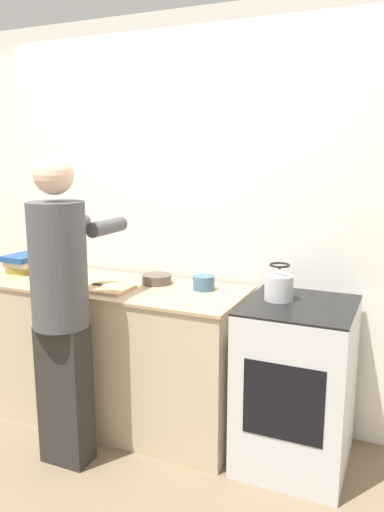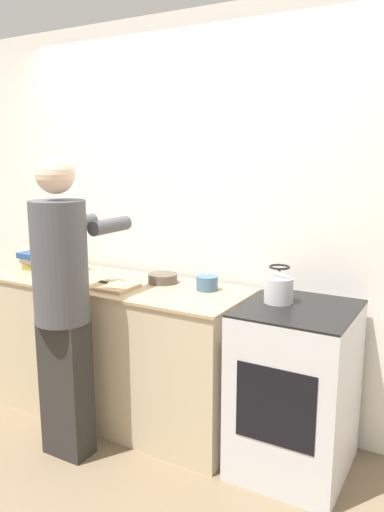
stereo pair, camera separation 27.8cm
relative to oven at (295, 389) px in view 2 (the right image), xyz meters
name	(u,v)px [view 2 (the right image)]	position (x,y,z in m)	size (l,w,h in m)	color
ground_plane	(131,449)	(-0.89, -0.32, -0.47)	(12.00, 12.00, 0.00)	#7A664C
wall_back	(190,220)	(-0.89, 0.39, 0.83)	(8.00, 0.05, 2.60)	white
counter	(119,349)	(-1.21, -0.01, -0.01)	(1.75, 0.64, 0.92)	#C6B28E
oven	(295,389)	(0.00, 0.00, 0.00)	(0.59, 0.64, 0.93)	silver
person	(63,297)	(-1.18, -0.51, 0.48)	(0.34, 0.58, 1.73)	#2C2A27
cutting_board	(112,287)	(-1.14, -0.13, 0.46)	(0.29, 0.22, 0.02)	tan
knife	(111,283)	(-1.17, -0.11, 0.47)	(0.20, 0.04, 0.01)	silver
kettle	(279,287)	(-0.12, 0.03, 0.55)	(0.16, 0.16, 0.20)	silver
bowl_prep	(207,283)	(-0.61, 0.11, 0.49)	(0.13, 0.13, 0.09)	#426684
bowl_mixing	(163,278)	(-0.94, 0.13, 0.48)	(0.19, 0.19, 0.06)	brown
canister_jar	(72,259)	(-1.69, 0.10, 0.54)	(0.14, 0.14, 0.17)	tan
book_stack	(42,259)	(-1.94, 0.06, 0.52)	(0.23, 0.30, 0.12)	olive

